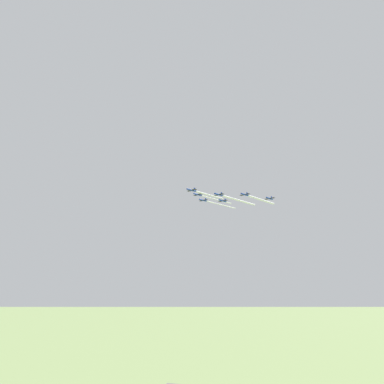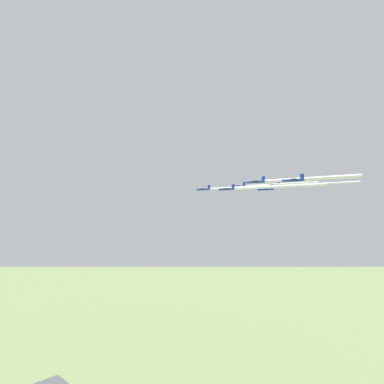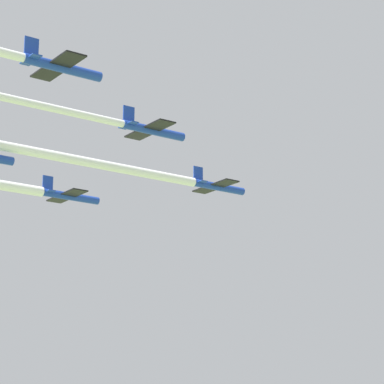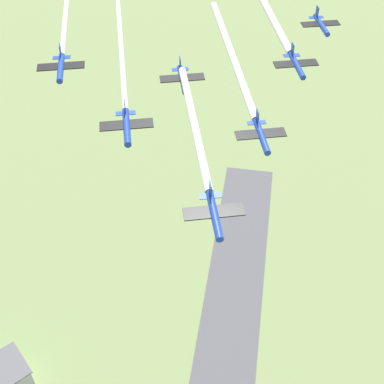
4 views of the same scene
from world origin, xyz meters
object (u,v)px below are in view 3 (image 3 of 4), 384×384
at_px(jet_1, 68,196).
at_px(jet_2, 151,130).
at_px(jet_0, 217,186).
at_px(jet_5, 60,67).

distance_m(jet_1, jet_2, 20.07).
relative_size(jet_0, jet_1, 1.00).
distance_m(jet_0, jet_2, 19.56).
bearing_deg(jet_5, jet_0, 120.47).
bearing_deg(jet_0, jet_5, -59.53).
distance_m(jet_1, jet_5, 34.27).
height_order(jet_2, jet_5, jet_5).
relative_size(jet_0, jet_5, 1.00).
xyz_separation_m(jet_1, jet_2, (-16.91, 10.20, 3.59)).
bearing_deg(jet_2, jet_1, 180.00).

